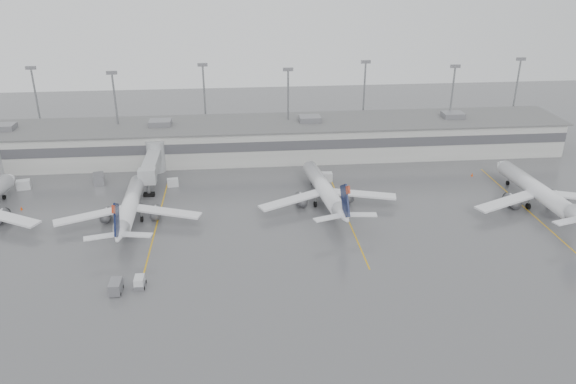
{
  "coord_description": "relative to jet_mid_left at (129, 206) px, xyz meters",
  "views": [
    {
      "loc": [
        -2.33,
        -69.74,
        46.21
      ],
      "look_at": [
        6.56,
        24.0,
        5.0
      ],
      "focal_mm": 35.0,
      "sensor_mm": 36.0,
      "label": 1
    }
  ],
  "objects": [
    {
      "name": "jet_mid_left",
      "position": [
        0.0,
        0.0,
        0.0
      ],
      "size": [
        26.24,
        29.41,
        9.52
      ],
      "rotation": [
        0.0,
        0.0,
        0.02
      ],
      "color": "white",
      "rests_on": "ground"
    },
    {
      "name": "cone_a",
      "position": [
        -21.68,
        6.85,
        -2.59
      ],
      "size": [
        0.47,
        0.47,
        0.74
      ],
      "primitive_type": "cone",
      "color": "#DE4004",
      "rests_on": "ground"
    },
    {
      "name": "stand_markings",
      "position": [
        22.35,
        -0.83,
        -2.95
      ],
      "size": [
        105.25,
        40.0,
        0.01
      ],
      "color": "#D59A0C",
      "rests_on": "ground"
    },
    {
      "name": "ground",
      "position": [
        22.35,
        -24.83,
        -2.96
      ],
      "size": [
        260.0,
        260.0,
        0.0
      ],
      "primitive_type": "plane",
      "color": "#57575A",
      "rests_on": "ground"
    },
    {
      "name": "jet_mid_right",
      "position": [
        36.61,
        3.71,
        0.11
      ],
      "size": [
        27.08,
        30.5,
        9.88
      ],
      "rotation": [
        0.0,
        0.0,
        0.11
      ],
      "color": "white",
      "rests_on": "ground"
    },
    {
      "name": "cone_d",
      "position": [
        71.1,
        15.4,
        -2.58
      ],
      "size": [
        0.48,
        0.48,
        0.76
      ],
      "primitive_type": "cone",
      "color": "#DE4004",
      "rests_on": "ground"
    },
    {
      "name": "baggage_cart",
      "position": [
        1.61,
        -23.46,
        -1.99
      ],
      "size": [
        1.66,
        2.89,
        1.85
      ],
      "rotation": [
        0.0,
        0.0,
        -0.0
      ],
      "color": "slate",
      "rests_on": "ground"
    },
    {
      "name": "gse_uld_b",
      "position": [
        6.15,
        15.98,
        -2.15
      ],
      "size": [
        2.47,
        1.82,
        1.62
      ],
      "primitive_type": "cube",
      "rotation": [
        0.0,
        0.0,
        0.13
      ],
      "color": "silver",
      "rests_on": "ground"
    },
    {
      "name": "gse_uld_a",
      "position": [
        -24.58,
        17.33,
        -2.01
      ],
      "size": [
        3.03,
        2.36,
        1.9
      ],
      "primitive_type": "cube",
      "rotation": [
        0.0,
        0.0,
        0.23
      ],
      "color": "silver",
      "rests_on": "ground"
    },
    {
      "name": "jet_bridge_right",
      "position": [
        1.85,
        20.89,
        0.91
      ],
      "size": [
        4.0,
        17.2,
        7.0
      ],
      "color": "#939598",
      "rests_on": "ground"
    },
    {
      "name": "terminal",
      "position": [
        22.34,
        33.15,
        1.21
      ],
      "size": [
        152.0,
        17.0,
        9.45
      ],
      "color": "#AAABA5",
      "rests_on": "ground"
    },
    {
      "name": "gse_uld_c",
      "position": [
        38.7,
        15.78,
        -2.03
      ],
      "size": [
        2.7,
        1.88,
        1.85
      ],
      "primitive_type": "cube",
      "rotation": [
        0.0,
        0.0,
        -0.06
      ],
      "color": "silver",
      "rests_on": "ground"
    },
    {
      "name": "gse_loader",
      "position": [
        -9.61,
        18.81,
        -1.88
      ],
      "size": [
        2.81,
        3.8,
        2.15
      ],
      "primitive_type": "cube",
      "rotation": [
        0.0,
        0.0,
        0.21
      ],
      "color": "slate",
      "rests_on": "ground"
    },
    {
      "name": "cone_c",
      "position": [
        36.16,
        11.49,
        -2.65
      ],
      "size": [
        0.38,
        0.38,
        0.61
      ],
      "primitive_type": "cone",
      "color": "#DE4004",
      "rests_on": "ground"
    },
    {
      "name": "baggage_tug",
      "position": [
        4.81,
        -22.26,
        -2.32
      ],
      "size": [
        1.67,
        2.56,
        1.64
      ],
      "rotation": [
        0.0,
        0.0,
        -0.0
      ],
      "color": "silver",
      "rests_on": "ground"
    },
    {
      "name": "jet_far_right",
      "position": [
        77.34,
        -1.16,
        0.27
      ],
      "size": [
        28.61,
        32.14,
        10.39
      ],
      "rotation": [
        0.0,
        0.0,
        0.07
      ],
      "color": "white",
      "rests_on": "ground"
    },
    {
      "name": "cone_b",
      "position": [
        -1.92,
        9.83,
        -2.6
      ],
      "size": [
        0.45,
        0.45,
        0.72
      ],
      "primitive_type": "cone",
      "color": "#DE4004",
      "rests_on": "ground"
    },
    {
      "name": "light_masts",
      "position": [
        22.35,
        38.92,
        9.07
      ],
      "size": [
        142.4,
        8.0,
        20.6
      ],
      "color": "gray",
      "rests_on": "ground"
    }
  ]
}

